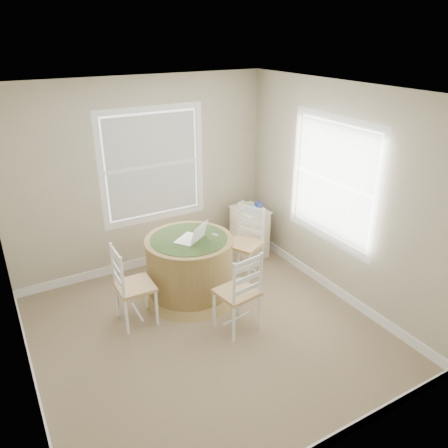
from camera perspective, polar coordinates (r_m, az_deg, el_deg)
room at (r=4.57m, az=-1.61°, el=0.80°), size 3.64×3.64×2.64m
round_table at (r=5.49m, az=-4.49°, el=-5.23°), size 1.26×1.26×0.78m
chair_left at (r=5.04m, az=-11.57°, el=-7.91°), size 0.41×0.43×0.95m
chair_near at (r=4.84m, az=1.71°, el=-8.85°), size 0.47×0.46×0.95m
chair_right at (r=5.85m, az=2.61°, el=-2.61°), size 0.55×0.56×0.95m
laptop at (r=5.27m, az=-4.27°, el=-1.78°), size 0.45×0.44×0.24m
mouse at (r=5.35m, az=-3.35°, el=-1.64°), size 0.08×0.11×0.03m
phone at (r=5.40m, az=-1.17°, el=-1.43°), size 0.06×0.10×0.02m
keys at (r=5.45m, az=-3.24°, el=-1.14°), size 0.07×0.06×0.02m
corner_chest at (r=6.47m, az=3.33°, el=-0.99°), size 0.42×0.55×0.72m
tissue_box at (r=6.21m, az=3.44°, el=2.00°), size 0.12×0.12×0.10m
box_yellow at (r=6.35m, az=3.49°, el=2.32°), size 0.15×0.10×0.06m
box_blue at (r=6.28m, az=4.43°, el=2.36°), size 0.08×0.08×0.12m
cup_cream at (r=6.37m, az=2.53°, el=2.57°), size 0.07×0.07×0.09m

